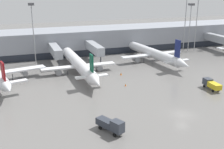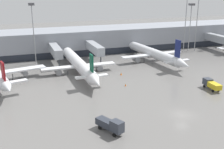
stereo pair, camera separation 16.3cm
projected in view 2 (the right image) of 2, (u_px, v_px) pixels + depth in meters
The scene contains 13 objects.
ground_plane at pixel (182, 115), 56.21m from camera, with size 320.00×320.00×0.00m, color slate.
terminal_building at pixel (96, 40), 110.44m from camera, with size 160.00×30.96×9.00m.
parked_jet_0 at pixel (79, 64), 82.80m from camera, with size 22.11×40.34×8.65m.
parked_jet_2 at pixel (152, 53), 96.00m from camera, with size 22.96×39.08×9.55m.
service_truck_0 at pixel (212, 84), 69.64m from camera, with size 2.10×5.76×2.33m.
service_truck_2 at pixel (111, 125), 49.10m from camera, with size 3.94×5.98×2.66m.
traffic_cone_1 at pixel (121, 74), 81.20m from camera, with size 0.51×0.51×0.73m.
traffic_cone_2 at pixel (177, 61), 94.99m from camera, with size 0.48×0.48×0.79m.
traffic_cone_4 at pixel (126, 85), 72.31m from camera, with size 0.41×0.41×0.62m.
apron_light_mast_0 at pixel (187, 7), 105.30m from camera, with size 1.80×1.80×22.29m.
apron_light_mast_1 at pixel (32, 17), 88.56m from camera, with size 1.80×1.80×19.67m.
apron_light_mast_4 at pixel (198, 7), 105.92m from camera, with size 1.80×1.80×22.15m.
apron_light_mast_5 at pixel (191, 14), 106.56m from camera, with size 1.80×1.80×18.45m.
Camera 2 is at (-30.35, -43.55, 24.62)m, focal length 45.00 mm.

